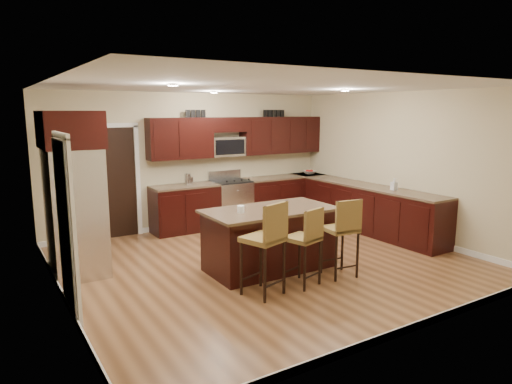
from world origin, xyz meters
TOP-DOWN VIEW (x-y plane):
  - floor at (0.00, 0.00)m, footprint 6.00×6.00m
  - ceiling at (0.00, 0.00)m, footprint 6.00×6.00m
  - wall_back at (0.00, 2.75)m, footprint 6.00×0.00m
  - wall_left at (-3.00, 0.00)m, footprint 0.00×5.50m
  - wall_right at (3.00, 0.00)m, footprint 0.00×5.50m
  - base_cabinets at (1.90, 1.45)m, footprint 4.02×3.96m
  - upper_cabinets at (1.04, 2.58)m, footprint 4.00×0.33m
  - range at (0.68, 2.45)m, footprint 0.76×0.64m
  - microwave at (0.68, 2.60)m, footprint 0.76×0.31m
  - doorway at (-1.65, 2.73)m, footprint 0.85×0.03m
  - pantry_door at (-2.98, -0.30)m, footprint 0.03×0.80m
  - letter_decor at (0.90, 2.58)m, footprint 2.20×0.03m
  - island at (-0.13, -0.25)m, footprint 1.96×1.04m
  - stool_left at (-0.74, -1.10)m, footprint 0.58×0.58m
  - stool_mid at (-0.10, -1.09)m, footprint 0.50×0.50m
  - stool_right at (0.54, -1.09)m, footprint 0.47×0.47m
  - refrigerator at (-2.62, 1.05)m, footprint 0.79×0.98m
  - floor_mat at (1.05, 1.21)m, footprint 1.06×0.91m
  - fruit_bowl at (2.75, 2.45)m, footprint 0.32×0.32m
  - soap_bottle at (2.70, -0.08)m, footprint 0.10×0.11m
  - canister_tall at (-0.27, 2.45)m, footprint 0.12×0.12m
  - canister_short at (-0.22, 2.45)m, footprint 0.11×0.11m
  - island_jar at (-0.63, -0.25)m, footprint 0.10×0.10m

SIDE VIEW (x-z plane):
  - floor at x=0.00m, z-range 0.00..0.00m
  - floor_mat at x=1.05m, z-range 0.00..0.01m
  - island at x=-0.13m, z-range -0.03..0.89m
  - base_cabinets at x=1.90m, z-range 0.00..0.92m
  - range at x=0.68m, z-range -0.08..1.03m
  - stool_mid at x=-0.10m, z-range 0.13..1.22m
  - stool_right at x=0.54m, z-range 0.14..1.28m
  - stool_left at x=-0.74m, z-range 0.15..1.38m
  - fruit_bowl at x=2.75m, z-range 0.92..0.99m
  - island_jar at x=-0.63m, z-range 0.92..1.02m
  - canister_short at x=-0.22m, z-range 0.92..1.07m
  - pantry_door at x=-2.98m, z-range 0.00..2.04m
  - soap_bottle at x=2.70m, z-range 0.92..1.13m
  - canister_tall at x=-0.27m, z-range 0.92..1.14m
  - doorway at x=-1.65m, z-range 0.00..2.06m
  - refrigerator at x=-2.62m, z-range 0.03..2.38m
  - wall_back at x=0.00m, z-range -1.65..4.35m
  - wall_left at x=-3.00m, z-range -1.40..4.10m
  - wall_right at x=3.00m, z-range -1.40..4.10m
  - microwave at x=0.68m, z-range 1.42..1.82m
  - upper_cabinets at x=1.04m, z-range 1.44..2.24m
  - letter_decor at x=0.90m, z-range 2.22..2.37m
  - ceiling at x=0.00m, z-range 2.70..2.70m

